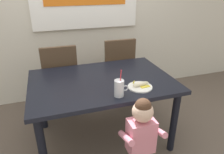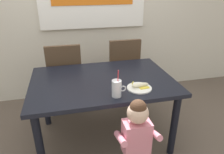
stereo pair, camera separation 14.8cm
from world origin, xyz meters
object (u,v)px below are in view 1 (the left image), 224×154
object	(u,v)px
dining_table	(102,88)
dining_chair_right	(117,67)
milk_cup	(119,89)
peeled_banana	(141,84)
toddler_standing	(141,132)
dining_chair_left	(60,76)
snack_plate	(140,87)

from	to	relation	value
dining_table	dining_chair_right	world-z (taller)	dining_chair_right
milk_cup	peeled_banana	distance (m)	0.27
peeled_banana	toddler_standing	bearing A→B (deg)	-112.72
milk_cup	peeled_banana	xyz separation A→B (m)	(0.25, 0.09, -0.04)
dining_chair_left	peeled_banana	xyz separation A→B (m)	(0.68, -0.94, 0.23)
snack_plate	peeled_banana	size ratio (longest dim) A/B	1.33
snack_plate	dining_chair_right	bearing A→B (deg)	82.62
dining_chair_left	snack_plate	xyz separation A→B (m)	(0.67, -0.95, 0.20)
toddler_standing	snack_plate	world-z (taller)	toddler_standing
dining_chair_left	dining_chair_right	xyz separation A→B (m)	(0.80, 0.07, 0.00)
dining_chair_right	milk_cup	size ratio (longest dim) A/B	3.81
dining_table	snack_plate	xyz separation A→B (m)	(0.30, -0.28, 0.10)
toddler_standing	peeled_banana	distance (m)	0.46
dining_chair_right	milk_cup	distance (m)	1.20
dining_table	milk_cup	distance (m)	0.40
snack_plate	dining_chair_left	bearing A→B (deg)	125.21
dining_table	peeled_banana	world-z (taller)	peeled_banana
dining_chair_left	snack_plate	distance (m)	1.17
dining_table	toddler_standing	distance (m)	0.66
dining_table	peeled_banana	bearing A→B (deg)	-41.84
dining_chair_left	milk_cup	bearing A→B (deg)	112.45
toddler_standing	snack_plate	distance (m)	0.44
dining_chair_right	peeled_banana	bearing A→B (deg)	83.12
dining_table	toddler_standing	world-z (taller)	toddler_standing
dining_table	dining_chair_left	world-z (taller)	dining_chair_left
toddler_standing	snack_plate	size ratio (longest dim) A/B	3.64
dining_chair_left	dining_table	bearing A→B (deg)	119.17
dining_table	dining_chair_right	distance (m)	0.86
dining_chair_left	dining_chair_right	distance (m)	0.80
dining_table	toddler_standing	bearing A→B (deg)	-76.39
dining_chair_left	toddler_standing	world-z (taller)	dining_chair_left
dining_chair_right	milk_cup	xyz separation A→B (m)	(-0.37, -1.11, 0.26)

